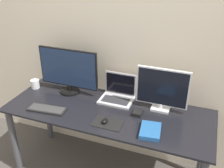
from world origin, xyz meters
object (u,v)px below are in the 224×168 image
object	(u,v)px
mouse	(105,121)
monitor_left	(68,71)
power_brick	(138,113)
laptop	(118,93)
mug	(35,84)
book	(150,131)
monitor_right	(162,89)
keyboard	(47,109)

from	to	relation	value
mouse	monitor_left	bearing A→B (deg)	145.24
monitor_left	power_brick	bearing A→B (deg)	-11.35
monitor_left	laptop	size ratio (longest dim) A/B	1.95
monitor_left	mug	size ratio (longest dim) A/B	6.83
book	power_brick	world-z (taller)	same
monitor_right	keyboard	size ratio (longest dim) A/B	1.28
monitor_left	power_brick	world-z (taller)	monitor_left
keyboard	mug	bearing A→B (deg)	137.49
laptop	monitor_left	bearing A→B (deg)	-174.75
laptop	book	bearing A→B (deg)	-44.17
power_brick	monitor_right	bearing A→B (deg)	41.86
mug	book	bearing A→B (deg)	-13.43
monitor_right	keyboard	distance (m)	1.03
monitor_left	book	distance (m)	1.00
laptop	mouse	xyz separation A→B (m)	(0.03, -0.41, -0.04)
mug	mouse	bearing A→B (deg)	-19.40
laptop	mouse	distance (m)	0.42
mouse	keyboard	bearing A→B (deg)	179.95
keyboard	book	world-z (taller)	book
monitor_left	mug	world-z (taller)	monitor_left
monitor_left	book	world-z (taller)	monitor_left
mug	power_brick	bearing A→B (deg)	-5.16
keyboard	power_brick	xyz separation A→B (m)	(0.77, 0.22, 0.01)
monitor_left	monitor_right	bearing A→B (deg)	0.01
laptop	mug	bearing A→B (deg)	-173.86
mug	laptop	bearing A→B (deg)	6.14
book	monitor_right	bearing A→B (deg)	89.03
monitor_left	laptop	xyz separation A→B (m)	(0.49, 0.05, -0.18)
monitor_right	book	bearing A→B (deg)	-90.97
keyboard	book	distance (m)	0.94
monitor_left	mug	bearing A→B (deg)	-172.68
monitor_left	book	xyz separation A→B (m)	(0.91, -0.35, -0.22)
monitor_right	mug	world-z (taller)	monitor_right
monitor_right	mug	bearing A→B (deg)	-177.85
keyboard	monitor_right	bearing A→B (deg)	21.29
monitor_left	keyboard	xyz separation A→B (m)	(-0.03, -0.37, -0.23)
monitor_left	mouse	xyz separation A→B (m)	(0.53, -0.37, -0.21)
monitor_right	keyboard	bearing A→B (deg)	-158.71
monitor_right	keyboard	world-z (taller)	monitor_right
laptop	mug	world-z (taller)	laptop
mouse	book	xyz separation A→B (m)	(0.38, 0.01, -0.01)
monitor_left	monitor_right	world-z (taller)	monitor_left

